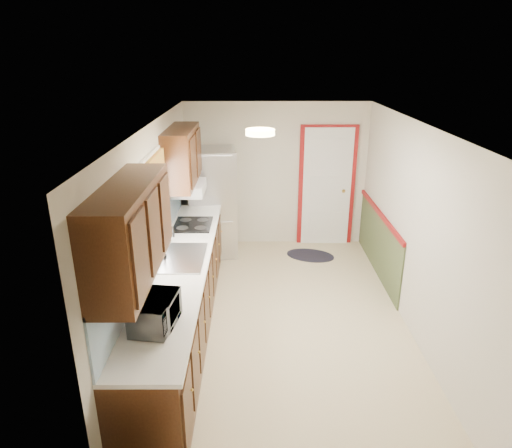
{
  "coord_description": "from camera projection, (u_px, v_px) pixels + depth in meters",
  "views": [
    {
      "loc": [
        -0.36,
        -4.9,
        3.13
      ],
      "look_at": [
        -0.34,
        0.34,
        1.15
      ],
      "focal_mm": 32.0,
      "sensor_mm": 36.0,
      "label": 1
    }
  ],
  "objects": [
    {
      "name": "microwave",
      "position": [
        155.0,
        309.0,
        3.83
      ],
      "size": [
        0.33,
        0.51,
        0.33
      ],
      "primitive_type": "imported",
      "rotation": [
        0.0,
        0.0,
        1.44
      ],
      "color": "white",
      "rests_on": "kitchen_run"
    },
    {
      "name": "ceiling_fixture",
      "position": [
        260.0,
        132.0,
        4.67
      ],
      "size": [
        0.3,
        0.3,
        0.06
      ],
      "primitive_type": "cylinder",
      "color": "#FFD88C",
      "rests_on": "room_shell"
    },
    {
      "name": "rug",
      "position": [
        310.0,
        255.0,
        7.47
      ],
      "size": [
        0.9,
        0.72,
        0.01
      ],
      "primitive_type": "ellipsoid",
      "rotation": [
        0.0,
        0.0,
        -0.31
      ],
      "color": "black",
      "rests_on": "ground"
    },
    {
      "name": "refrigerator",
      "position": [
        213.0,
        203.0,
        7.3
      ],
      "size": [
        0.8,
        0.77,
        1.74
      ],
      "rotation": [
        0.0,
        0.0,
        0.12
      ],
      "color": "#B7B7BC",
      "rests_on": "ground"
    },
    {
      "name": "room_shell",
      "position": [
        286.0,
        230.0,
        5.26
      ],
      "size": [
        3.2,
        5.2,
        2.52
      ],
      "color": "beige",
      "rests_on": "ground"
    },
    {
      "name": "cooktop",
      "position": [
        193.0,
        225.0,
        6.14
      ],
      "size": [
        0.5,
        0.6,
        0.02
      ],
      "primitive_type": "cube",
      "color": "black",
      "rests_on": "kitchen_run"
    },
    {
      "name": "kitchen_run",
      "position": [
        177.0,
        272.0,
        5.13
      ],
      "size": [
        0.63,
        4.0,
        2.2
      ],
      "color": "#371C0C",
      "rests_on": "ground"
    },
    {
      "name": "back_wall_trim",
      "position": [
        337.0,
        198.0,
        7.44
      ],
      "size": [
        1.12,
        2.3,
        2.08
      ],
      "color": "maroon",
      "rests_on": "ground"
    }
  ]
}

